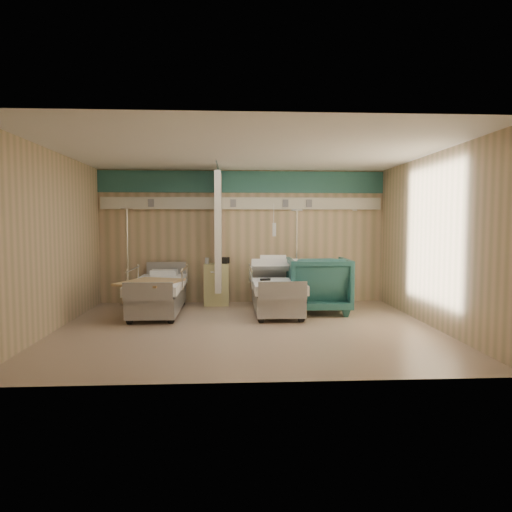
# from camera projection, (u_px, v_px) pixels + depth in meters

# --- Properties ---
(ground) EXTENTS (6.00, 5.00, 0.00)m
(ground) POSITION_uv_depth(u_px,v_px,m) (247.00, 328.00, 7.29)
(ground) COLOR gray
(ground) RESTS_ON ground
(room_walls) EXTENTS (6.04, 5.04, 2.82)m
(room_walls) POSITION_uv_depth(u_px,v_px,m) (244.00, 212.00, 7.41)
(room_walls) COLOR tan
(room_walls) RESTS_ON ground
(bed_right) EXTENTS (1.00, 2.16, 0.63)m
(bed_right) POSITION_uv_depth(u_px,v_px,m) (276.00, 296.00, 8.59)
(bed_right) COLOR white
(bed_right) RESTS_ON ground
(bed_left) EXTENTS (1.00, 2.16, 0.63)m
(bed_left) POSITION_uv_depth(u_px,v_px,m) (158.00, 297.00, 8.47)
(bed_left) COLOR white
(bed_left) RESTS_ON ground
(bedside_cabinet) EXTENTS (0.50, 0.48, 0.85)m
(bedside_cabinet) POSITION_uv_depth(u_px,v_px,m) (217.00, 284.00, 9.42)
(bedside_cabinet) COLOR #D3CD84
(bedside_cabinet) RESTS_ON ground
(visitor_armchair) EXTENTS (1.17, 1.20, 1.05)m
(visitor_armchair) POSITION_uv_depth(u_px,v_px,m) (318.00, 284.00, 8.60)
(visitor_armchair) COLOR #215251
(visitor_armchair) RESTS_ON ground
(waffle_blanket) EXTENTS (0.65, 0.59, 0.07)m
(waffle_blanket) POSITION_uv_depth(u_px,v_px,m) (320.00, 255.00, 8.57)
(waffle_blanket) COLOR white
(waffle_blanket) RESTS_ON visitor_armchair
(iv_stand_right) EXTENTS (0.35, 0.35, 1.96)m
(iv_stand_right) POSITION_uv_depth(u_px,v_px,m) (296.00, 285.00, 9.42)
(iv_stand_right) COLOR silver
(iv_stand_right) RESTS_ON ground
(iv_stand_left) EXTENTS (0.36, 0.36, 1.99)m
(iv_stand_left) POSITION_uv_depth(u_px,v_px,m) (128.00, 285.00, 9.38)
(iv_stand_left) COLOR silver
(iv_stand_left) RESTS_ON ground
(call_remote) EXTENTS (0.20, 0.14, 0.04)m
(call_remote) POSITION_uv_depth(u_px,v_px,m) (265.00, 280.00, 8.35)
(call_remote) COLOR black
(call_remote) RESTS_ON bed_right
(tan_blanket) EXTENTS (1.17, 1.30, 0.04)m
(tan_blanket) POSITION_uv_depth(u_px,v_px,m) (150.00, 282.00, 7.98)
(tan_blanket) COLOR tan
(tan_blanket) RESTS_ON bed_left
(toiletry_bag) EXTENTS (0.28, 0.24, 0.13)m
(toiletry_bag) POSITION_uv_depth(u_px,v_px,m) (223.00, 260.00, 9.44)
(toiletry_bag) COLOR black
(toiletry_bag) RESTS_ON bedside_cabinet
(white_cup) EXTENTS (0.10, 0.10, 0.12)m
(white_cup) POSITION_uv_depth(u_px,v_px,m) (207.00, 261.00, 9.40)
(white_cup) COLOR white
(white_cup) RESTS_ON bedside_cabinet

